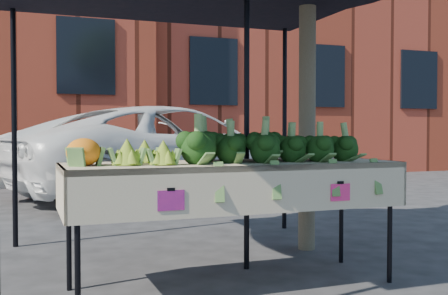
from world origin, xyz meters
TOP-DOWN VIEW (x-y plane):
  - ground at (0.00, 0.00)m, footprint 90.00×90.00m
  - table at (-0.21, 0.06)m, footprint 2.41×0.84m
  - canopy at (-0.28, 0.55)m, footprint 3.16×3.16m
  - broccoli_heap at (0.07, 0.08)m, footprint 1.39×0.59m
  - romanesco_cluster at (-0.87, 0.04)m, footprint 0.45×0.49m
  - cauliflower_pair at (-1.26, 0.01)m, footprint 0.22×0.22m
  - vehicle at (0.68, 5.36)m, footprint 2.26×2.91m
  - street_tree at (0.88, 0.95)m, footprint 2.34×2.34m
  - building_right at (7.00, 12.50)m, footprint 12.00×8.00m

SIDE VIEW (x-z plane):
  - ground at x=0.00m, z-range 0.00..0.00m
  - table at x=-0.21m, z-range 0.00..0.90m
  - cauliflower_pair at x=-1.26m, z-range 0.90..1.10m
  - romanesco_cluster at x=-0.87m, z-range 0.90..1.12m
  - broccoli_heap at x=0.07m, z-range 0.90..1.19m
  - canopy at x=-0.28m, z-range 0.00..2.74m
  - street_tree at x=0.88m, z-range 0.00..4.61m
  - vehicle at x=0.68m, z-range 0.00..5.54m
  - building_right at x=7.00m, z-range 0.00..8.50m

